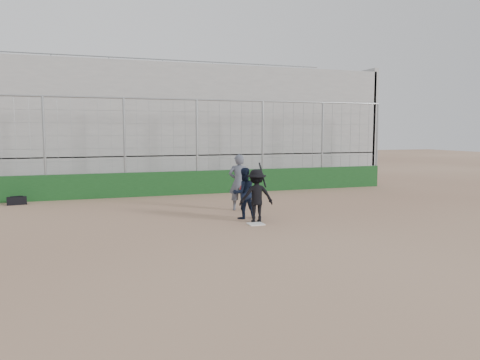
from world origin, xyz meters
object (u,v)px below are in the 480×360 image
object	(u,v)px
catcher_crouched	(244,201)
umpire	(239,185)
batter_at_plate	(256,196)
equipment_bag	(17,201)

from	to	relation	value
catcher_crouched	umpire	distance (m)	1.58
umpire	catcher_crouched	bearing A→B (deg)	100.43
catcher_crouched	umpire	xyz separation A→B (m)	(0.35, 1.51, 0.32)
batter_at_plate	catcher_crouched	xyz separation A→B (m)	(-0.17, 0.61, -0.25)
catcher_crouched	batter_at_plate	bearing A→B (deg)	-74.22
umpire	batter_at_plate	bearing A→B (deg)	108.72
umpire	equipment_bag	size ratio (longest dim) A/B	2.45
umpire	equipment_bag	xyz separation A→B (m)	(-7.30, 3.80, -0.71)
umpire	equipment_bag	distance (m)	8.26
batter_at_plate	equipment_bag	world-z (taller)	batter_at_plate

